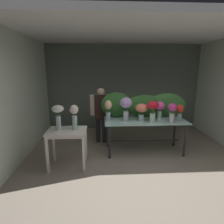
{
  "coord_description": "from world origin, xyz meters",
  "views": [
    {
      "loc": [
        -0.74,
        -2.85,
        2.02
      ],
      "look_at": [
        -0.51,
        1.22,
        1.07
      ],
      "focal_mm": 30.38,
      "sensor_mm": 36.0,
      "label": 1
    }
  ],
  "objects_px": {
    "vase_lilac_anemones": "(126,106)",
    "vase_peach_freesia": "(108,109)",
    "vase_cream_lisianthus_tall": "(74,115)",
    "vase_scarlet_lilies": "(180,111)",
    "side_table_white": "(67,135)",
    "vase_crimson_ranunculus": "(153,109)",
    "florist": "(101,109)",
    "vase_coral_peonies": "(141,110)",
    "vase_white_roses_tall": "(58,114)",
    "vase_magenta_stock": "(172,111)",
    "display_table_glass": "(145,125)",
    "vase_fuchsia_hydrangea": "(160,108)"
  },
  "relations": [
    {
      "from": "vase_lilac_anemones",
      "to": "vase_scarlet_lilies",
      "type": "distance_m",
      "value": 1.27
    },
    {
      "from": "vase_scarlet_lilies",
      "to": "vase_magenta_stock",
      "type": "relative_size",
      "value": 0.85
    },
    {
      "from": "vase_scarlet_lilies",
      "to": "vase_peach_freesia",
      "type": "bearing_deg",
      "value": 177.7
    },
    {
      "from": "display_table_glass",
      "to": "vase_magenta_stock",
      "type": "xyz_separation_m",
      "value": [
        0.55,
        -0.26,
        0.39
      ]
    },
    {
      "from": "vase_lilac_anemones",
      "to": "vase_peach_freesia",
      "type": "relative_size",
      "value": 1.15
    },
    {
      "from": "vase_crimson_ranunculus",
      "to": "vase_peach_freesia",
      "type": "bearing_deg",
      "value": 168.26
    },
    {
      "from": "vase_coral_peonies",
      "to": "vase_magenta_stock",
      "type": "relative_size",
      "value": 0.91
    },
    {
      "from": "side_table_white",
      "to": "vase_scarlet_lilies",
      "type": "bearing_deg",
      "value": 11.93
    },
    {
      "from": "vase_crimson_ranunculus",
      "to": "vase_cream_lisianthus_tall",
      "type": "distance_m",
      "value": 1.73
    },
    {
      "from": "vase_scarlet_lilies",
      "to": "vase_crimson_ranunculus",
      "type": "height_order",
      "value": "vase_crimson_ranunculus"
    },
    {
      "from": "vase_lilac_anemones",
      "to": "vase_peach_freesia",
      "type": "distance_m",
      "value": 0.42
    },
    {
      "from": "vase_crimson_ranunculus",
      "to": "side_table_white",
      "type": "bearing_deg",
      "value": -167.89
    },
    {
      "from": "vase_white_roses_tall",
      "to": "display_table_glass",
      "type": "bearing_deg",
      "value": 18.1
    },
    {
      "from": "display_table_glass",
      "to": "vase_white_roses_tall",
      "type": "bearing_deg",
      "value": -161.9
    },
    {
      "from": "display_table_glass",
      "to": "florist",
      "type": "bearing_deg",
      "value": 147.42
    },
    {
      "from": "florist",
      "to": "vase_coral_peonies",
      "type": "height_order",
      "value": "florist"
    },
    {
      "from": "vase_lilac_anemones",
      "to": "vase_magenta_stock",
      "type": "xyz_separation_m",
      "value": [
        1.02,
        -0.2,
        -0.1
      ]
    },
    {
      "from": "vase_fuchsia_hydrangea",
      "to": "vase_coral_peonies",
      "type": "relative_size",
      "value": 1.08
    },
    {
      "from": "vase_magenta_stock",
      "to": "vase_cream_lisianthus_tall",
      "type": "height_order",
      "value": "vase_cream_lisianthus_tall"
    },
    {
      "from": "vase_lilac_anemones",
      "to": "vase_magenta_stock",
      "type": "height_order",
      "value": "vase_lilac_anemones"
    },
    {
      "from": "vase_lilac_anemones",
      "to": "vase_coral_peonies",
      "type": "height_order",
      "value": "vase_lilac_anemones"
    },
    {
      "from": "vase_peach_freesia",
      "to": "vase_fuchsia_hydrangea",
      "type": "bearing_deg",
      "value": 2.68
    },
    {
      "from": "vase_peach_freesia",
      "to": "vase_cream_lisianthus_tall",
      "type": "height_order",
      "value": "vase_cream_lisianthus_tall"
    },
    {
      "from": "florist",
      "to": "vase_peach_freesia",
      "type": "xyz_separation_m",
      "value": [
        0.17,
        -0.69,
        0.15
      ]
    },
    {
      "from": "vase_white_roses_tall",
      "to": "vase_fuchsia_hydrangea",
      "type": "bearing_deg",
      "value": 16.35
    },
    {
      "from": "vase_lilac_anemones",
      "to": "vase_scarlet_lilies",
      "type": "xyz_separation_m",
      "value": [
        1.26,
        -0.02,
        -0.14
      ]
    },
    {
      "from": "vase_fuchsia_hydrangea",
      "to": "vase_magenta_stock",
      "type": "relative_size",
      "value": 0.98
    },
    {
      "from": "vase_lilac_anemones",
      "to": "vase_white_roses_tall",
      "type": "bearing_deg",
      "value": -158.71
    },
    {
      "from": "vase_magenta_stock",
      "to": "vase_scarlet_lilies",
      "type": "bearing_deg",
      "value": 35.55
    },
    {
      "from": "side_table_white",
      "to": "florist",
      "type": "bearing_deg",
      "value": 61.92
    },
    {
      "from": "display_table_glass",
      "to": "vase_lilac_anemones",
      "type": "relative_size",
      "value": 3.48
    },
    {
      "from": "vase_fuchsia_hydrangea",
      "to": "vase_peach_freesia",
      "type": "distance_m",
      "value": 1.24
    },
    {
      "from": "display_table_glass",
      "to": "florist",
      "type": "xyz_separation_m",
      "value": [
        -1.05,
        0.67,
        0.25
      ]
    },
    {
      "from": "florist",
      "to": "vase_white_roses_tall",
      "type": "height_order",
      "value": "florist"
    },
    {
      "from": "florist",
      "to": "vase_lilac_anemones",
      "type": "xyz_separation_m",
      "value": [
        0.58,
        -0.74,
        0.24
      ]
    },
    {
      "from": "vase_white_roses_tall",
      "to": "vase_scarlet_lilies",
      "type": "bearing_deg",
      "value": 11.25
    },
    {
      "from": "vase_lilac_anemones",
      "to": "vase_fuchsia_hydrangea",
      "type": "xyz_separation_m",
      "value": [
        0.83,
        0.11,
        -0.09
      ]
    },
    {
      "from": "vase_fuchsia_hydrangea",
      "to": "vase_peach_freesia",
      "type": "bearing_deg",
      "value": -177.32
    },
    {
      "from": "vase_peach_freesia",
      "to": "vase_scarlet_lilies",
      "type": "bearing_deg",
      "value": -2.3
    },
    {
      "from": "vase_fuchsia_hydrangea",
      "to": "vase_cream_lisianthus_tall",
      "type": "distance_m",
      "value": 2.03
    },
    {
      "from": "vase_lilac_anemones",
      "to": "vase_cream_lisianthus_tall",
      "type": "height_order",
      "value": "vase_lilac_anemones"
    },
    {
      "from": "vase_peach_freesia",
      "to": "florist",
      "type": "bearing_deg",
      "value": 103.91
    },
    {
      "from": "florist",
      "to": "vase_scarlet_lilies",
      "type": "xyz_separation_m",
      "value": [
        1.85,
        -0.76,
        0.1
      ]
    },
    {
      "from": "side_table_white",
      "to": "vase_magenta_stock",
      "type": "height_order",
      "value": "vase_magenta_stock"
    },
    {
      "from": "vase_coral_peonies",
      "to": "vase_cream_lisianthus_tall",
      "type": "bearing_deg",
      "value": -161.14
    },
    {
      "from": "side_table_white",
      "to": "vase_scarlet_lilies",
      "type": "height_order",
      "value": "vase_scarlet_lilies"
    },
    {
      "from": "vase_coral_peonies",
      "to": "vase_crimson_ranunculus",
      "type": "distance_m",
      "value": 0.28
    },
    {
      "from": "side_table_white",
      "to": "vase_crimson_ranunculus",
      "type": "xyz_separation_m",
      "value": [
        1.85,
        0.4,
        0.44
      ]
    },
    {
      "from": "vase_fuchsia_hydrangea",
      "to": "side_table_white",
      "type": "bearing_deg",
      "value": -162.51
    },
    {
      "from": "vase_coral_peonies",
      "to": "vase_white_roses_tall",
      "type": "xyz_separation_m",
      "value": [
        -1.78,
        -0.56,
        0.06
      ]
    }
  ]
}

